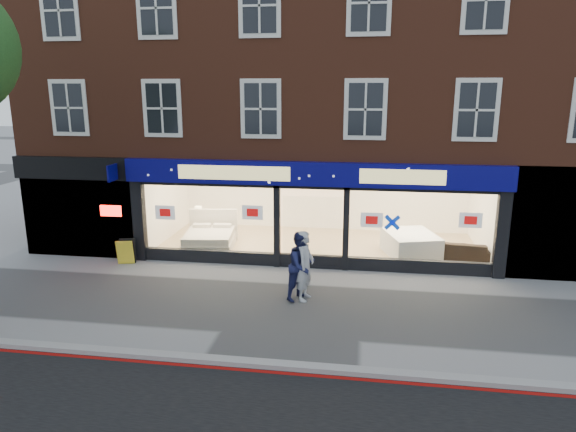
% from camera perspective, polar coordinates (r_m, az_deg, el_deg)
% --- Properties ---
extents(ground, '(120.00, 120.00, 0.00)m').
position_cam_1_polar(ground, '(13.11, 1.09, -10.16)').
color(ground, gray).
rests_on(ground, ground).
extents(kerb_line, '(60.00, 0.10, 0.01)m').
position_cam_1_polar(kerb_line, '(10.39, -1.26, -17.02)').
color(kerb_line, '#8C0A07').
rests_on(kerb_line, ground).
extents(kerb_stone, '(60.00, 0.25, 0.12)m').
position_cam_1_polar(kerb_stone, '(10.53, -1.07, -16.21)').
color(kerb_stone, gray).
rests_on(kerb_stone, ground).
extents(showroom_floor, '(11.00, 4.50, 0.10)m').
position_cam_1_polar(showroom_floor, '(17.99, 3.30, -3.27)').
color(showroom_floor, tan).
rests_on(showroom_floor, ground).
extents(building, '(19.00, 8.26, 10.30)m').
position_cam_1_polar(building, '(18.93, 4.04, 17.85)').
color(building, brown).
rests_on(building, ground).
extents(display_bed, '(1.91, 2.22, 1.14)m').
position_cam_1_polar(display_bed, '(17.71, -8.66, -2.44)').
color(display_bed, beige).
rests_on(display_bed, showroom_floor).
extents(bedside_table, '(0.51, 0.51, 0.55)m').
position_cam_1_polar(bedside_table, '(19.13, -9.83, -1.41)').
color(bedside_table, brown).
rests_on(bedside_table, showroom_floor).
extents(mattress_stack, '(1.93, 2.19, 0.73)m').
position_cam_1_polar(mattress_stack, '(17.14, 13.46, -3.06)').
color(mattress_stack, silver).
rests_on(mattress_stack, showroom_floor).
extents(sofa, '(2.15, 1.07, 0.60)m').
position_cam_1_polar(sofa, '(17.12, 18.52, -3.65)').
color(sofa, black).
rests_on(sofa, showroom_floor).
extents(a_board, '(0.58, 0.44, 0.80)m').
position_cam_1_polar(a_board, '(16.92, -17.52, -3.79)').
color(a_board, yellow).
rests_on(a_board, ground).
extents(pedestrian_grey, '(0.56, 0.75, 1.85)m').
position_cam_1_polar(pedestrian_grey, '(13.30, 1.90, -5.53)').
color(pedestrian_grey, '#B0B1B8').
rests_on(pedestrian_grey, ground).
extents(pedestrian_blue, '(1.07, 1.12, 1.82)m').
position_cam_1_polar(pedestrian_blue, '(13.33, 1.54, -5.55)').
color(pedestrian_blue, '#181B44').
rests_on(pedestrian_blue, ground).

